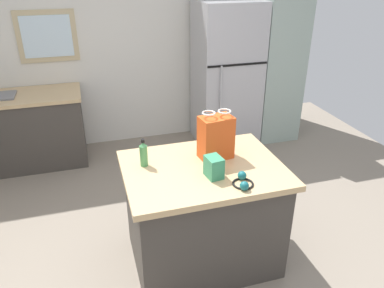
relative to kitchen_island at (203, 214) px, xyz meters
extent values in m
plane|color=gray|center=(-0.20, -0.12, -0.44)|extent=(6.46, 6.46, 0.00)
cube|color=silver|center=(-0.20, 2.57, 0.91)|extent=(5.17, 0.10, 2.71)
cube|color=#CCB78C|center=(-1.13, 2.52, 1.02)|extent=(0.68, 0.04, 0.60)
cube|color=white|center=(-1.13, 2.50, 1.02)|extent=(0.56, 0.02, 0.48)
cube|color=#423D38|center=(0.00, 0.00, -0.03)|extent=(1.12, 0.82, 0.83)
cube|color=tan|center=(0.00, 0.00, 0.41)|extent=(1.20, 0.90, 0.05)
cube|color=#B7B7BC|center=(1.02, 2.14, 0.48)|extent=(0.78, 0.70, 1.84)
cube|color=black|center=(1.02, 1.79, 0.70)|extent=(0.77, 0.01, 0.02)
cylinder|color=#B7B7BC|center=(0.80, 1.76, 0.29)|extent=(0.02, 0.02, 0.83)
cube|color=#9EB2A8|center=(1.72, 2.14, 0.60)|extent=(0.57, 0.67, 2.10)
cube|color=#423D38|center=(-1.54, 2.17, -0.02)|extent=(1.37, 0.64, 0.84)
cube|color=tan|center=(-1.54, 2.17, 0.42)|extent=(1.41, 0.68, 0.04)
cube|color=#DB511E|center=(0.14, 0.13, 0.61)|extent=(0.27, 0.19, 0.34)
torus|color=white|center=(0.08, 0.13, 0.81)|extent=(0.11, 0.11, 0.01)
torus|color=white|center=(0.20, 0.13, 0.81)|extent=(0.11, 0.11, 0.01)
cube|color=#388E66|center=(0.03, -0.15, 0.51)|extent=(0.12, 0.15, 0.16)
cylinder|color=#4C9956|center=(-0.42, 0.15, 0.52)|extent=(0.06, 0.06, 0.16)
cone|color=#4C9956|center=(-0.42, 0.15, 0.62)|extent=(0.05, 0.05, 0.03)
cylinder|color=black|center=(-0.42, 0.15, 0.64)|extent=(0.03, 0.03, 0.02)
torus|color=black|center=(0.19, -0.31, 0.44)|extent=(0.19, 0.19, 0.01)
sphere|color=#19666B|center=(0.17, -0.37, 0.47)|extent=(0.06, 0.06, 0.06)
sphere|color=#19666B|center=(0.21, -0.24, 0.47)|extent=(0.06, 0.06, 0.06)
camera|label=1|loc=(-0.78, -2.32, 1.84)|focal=35.09mm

